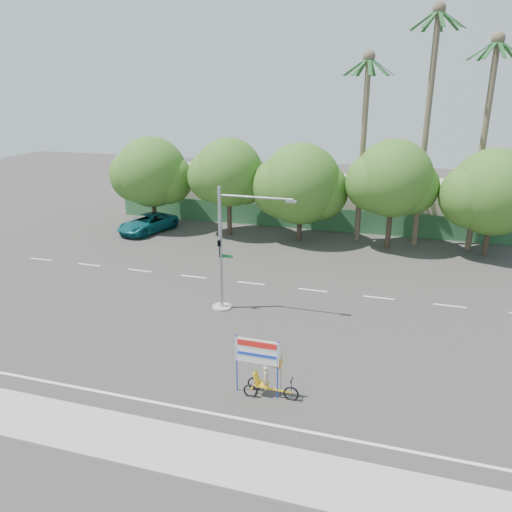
# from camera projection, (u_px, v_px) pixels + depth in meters

# --- Properties ---
(ground) EXTENTS (120.00, 120.00, 0.00)m
(ground) POSITION_uv_depth(u_px,v_px,m) (242.00, 347.00, 24.19)
(ground) COLOR #33302D
(ground) RESTS_ON ground
(sidewalk_near) EXTENTS (50.00, 2.40, 0.12)m
(sidewalk_near) POSITION_uv_depth(u_px,v_px,m) (174.00, 449.00, 17.38)
(sidewalk_near) COLOR gray
(sidewalk_near) RESTS_ON ground
(fence) EXTENTS (38.00, 0.08, 2.00)m
(fence) POSITION_uv_depth(u_px,v_px,m) (319.00, 219.00, 43.32)
(fence) COLOR #336B3D
(fence) RESTS_ON ground
(building_left) EXTENTS (12.00, 8.00, 4.00)m
(building_left) POSITION_uv_depth(u_px,v_px,m) (228.00, 191.00, 49.78)
(building_left) COLOR #BFAE98
(building_left) RESTS_ON ground
(building_right) EXTENTS (14.00, 8.00, 3.60)m
(building_right) POSITION_uv_depth(u_px,v_px,m) (416.00, 205.00, 44.96)
(building_right) COLOR #BFAE98
(building_right) RESTS_ON ground
(tree_far_left) EXTENTS (7.14, 6.00, 7.96)m
(tree_far_left) POSITION_uv_depth(u_px,v_px,m) (151.00, 174.00, 42.74)
(tree_far_left) COLOR #473828
(tree_far_left) RESTS_ON ground
(tree_left) EXTENTS (6.66, 5.60, 8.07)m
(tree_left) POSITION_uv_depth(u_px,v_px,m) (228.00, 175.00, 40.74)
(tree_left) COLOR #473828
(tree_left) RESTS_ON ground
(tree_center) EXTENTS (7.62, 6.40, 7.85)m
(tree_center) POSITION_uv_depth(u_px,v_px,m) (300.00, 186.00, 39.31)
(tree_center) COLOR #473828
(tree_center) RESTS_ON ground
(tree_right) EXTENTS (6.90, 5.80, 8.36)m
(tree_right) POSITION_uv_depth(u_px,v_px,m) (392.00, 181.00, 37.15)
(tree_right) COLOR #473828
(tree_right) RESTS_ON ground
(tree_far_right) EXTENTS (7.38, 6.20, 7.94)m
(tree_far_right) POSITION_uv_depth(u_px,v_px,m) (493.00, 195.00, 35.45)
(tree_far_right) COLOR #473828
(tree_far_right) RESTS_ON ground
(palm_tall) EXTENTS (3.73, 3.79, 17.45)m
(palm_tall) POSITION_uv_depth(u_px,v_px,m) (429.00, 108.00, 36.25)
(palm_tall) COLOR #70604C
(palm_tall) RESTS_ON ground
(palm_mid) EXTENTS (3.73, 3.79, 15.45)m
(palm_mid) POSITION_uv_depth(u_px,v_px,m) (486.00, 124.00, 35.51)
(palm_mid) COLOR #70604C
(palm_mid) RESTS_ON ground
(palm_short) EXTENTS (3.73, 3.79, 14.45)m
(palm_short) POSITION_uv_depth(u_px,v_px,m) (364.00, 129.00, 37.99)
(palm_short) COLOR #70604C
(palm_short) RESTS_ON ground
(traffic_signal) EXTENTS (4.72, 1.10, 7.00)m
(traffic_signal) POSITION_uv_depth(u_px,v_px,m) (226.00, 260.00, 27.43)
(traffic_signal) COLOR gray
(traffic_signal) RESTS_ON ground
(trike_billboard) EXTENTS (2.68, 0.61, 2.63)m
(trike_billboard) POSITION_uv_depth(u_px,v_px,m) (263.00, 372.00, 20.16)
(trike_billboard) COLOR black
(trike_billboard) RESTS_ON ground
(pickup_truck) EXTENTS (4.12, 6.09, 1.55)m
(pickup_truck) POSITION_uv_depth(u_px,v_px,m) (148.00, 223.00, 42.80)
(pickup_truck) COLOR #0D565E
(pickup_truck) RESTS_ON ground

